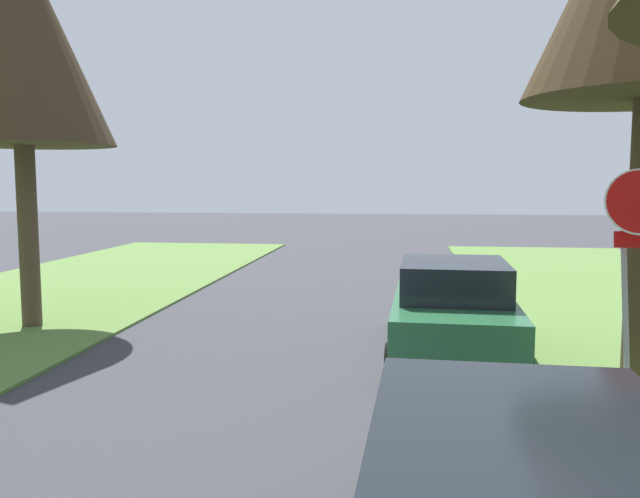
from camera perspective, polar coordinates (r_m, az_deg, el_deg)
stop_sign_far at (r=8.63m, az=26.23°, el=1.06°), size 0.82×0.72×2.91m
street_tree_left_mid_b at (r=13.66m, az=-25.16°, el=16.54°), size 3.35×3.35×7.41m
parked_sedan_green at (r=10.47m, az=11.69°, el=-5.59°), size 2.07×4.46×1.57m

